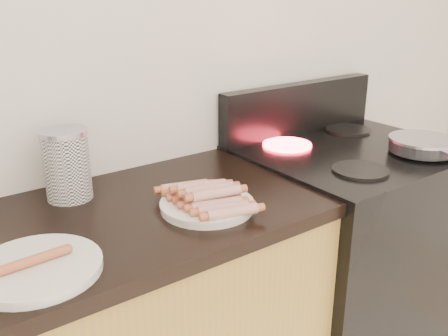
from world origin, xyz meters
TOP-DOWN VIEW (x-y plane):
  - wall_back at (0.00, 2.00)m, footprint 4.00×0.04m
  - stove at (0.78, 1.68)m, footprint 0.76×0.65m
  - stove_panel at (0.78, 1.96)m, footprint 0.76×0.06m
  - burner_near_left at (0.61, 1.51)m, footprint 0.18×0.18m
  - burner_near_right at (0.95, 1.51)m, footprint 0.18×0.18m
  - burner_far_left at (0.61, 1.84)m, footprint 0.18×0.18m
  - burner_far_right at (0.95, 1.84)m, footprint 0.18×0.18m
  - frying_pan at (0.93, 1.49)m, footprint 0.23×0.39m
  - main_plate at (0.07, 1.58)m, footprint 0.30×0.30m
  - side_plate at (-0.40, 1.53)m, footprint 0.28×0.28m
  - hotdog_pile at (0.07, 1.58)m, footprint 0.14×0.29m
  - plain_sausages at (-0.40, 1.53)m, footprint 0.14×0.03m
  - canister at (-0.20, 1.88)m, footprint 0.13×0.13m

SIDE VIEW (x-z plane):
  - stove at x=0.78m, z-range 0.00..0.91m
  - main_plate at x=0.07m, z-range 0.90..0.92m
  - side_plate at x=-0.40m, z-range 0.90..0.92m
  - burner_near_left at x=0.61m, z-range 0.91..0.92m
  - burner_near_right at x=0.95m, z-range 0.91..0.92m
  - burner_far_left at x=0.61m, z-range 0.91..0.92m
  - burner_far_right at x=0.95m, z-range 0.91..0.92m
  - plain_sausages at x=-0.40m, z-range 0.92..0.94m
  - hotdog_pile at x=0.07m, z-range 0.91..0.96m
  - frying_pan at x=0.93m, z-range 0.92..0.97m
  - canister at x=-0.20m, z-range 0.90..1.10m
  - stove_panel at x=0.78m, z-range 0.91..1.11m
  - wall_back at x=0.00m, z-range 0.00..2.60m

